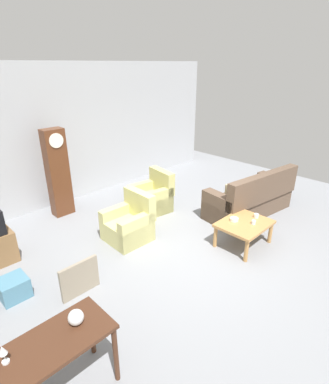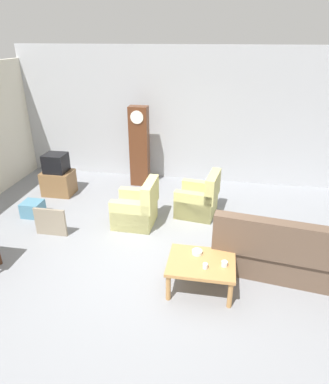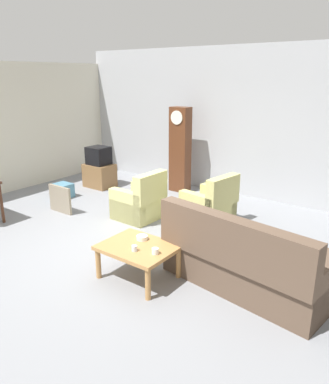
% 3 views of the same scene
% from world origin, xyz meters
% --- Properties ---
extents(ground_plane, '(10.40, 10.40, 0.00)m').
position_xyz_m(ground_plane, '(0.00, 0.00, 0.00)').
color(ground_plane, gray).
extents(garage_door_wall, '(8.40, 0.16, 3.20)m').
position_xyz_m(garage_door_wall, '(0.00, 3.60, 1.60)').
color(garage_door_wall, '#ADAFB5').
rests_on(garage_door_wall, ground_plane).
extents(couch_floral, '(2.20, 1.17, 1.04)m').
position_xyz_m(couch_floral, '(1.96, -0.01, 0.35)').
color(couch_floral, brown).
rests_on(couch_floral, ground_plane).
extents(armchair_olive_near, '(0.81, 0.78, 0.92)m').
position_xyz_m(armchair_olive_near, '(-0.63, 1.06, 0.31)').
color(armchair_olive_near, '#CCC67A').
rests_on(armchair_olive_near, ground_plane).
extents(armchair_olive_far, '(0.89, 0.87, 0.92)m').
position_xyz_m(armchair_olive_far, '(0.52, 1.67, 0.31)').
color(armchair_olive_far, tan).
rests_on(armchair_olive_far, ground_plane).
extents(coffee_table_wood, '(0.96, 0.76, 0.47)m').
position_xyz_m(coffee_table_wood, '(0.74, -0.59, 0.40)').
color(coffee_table_wood, '#B27F47').
rests_on(coffee_table_wood, ground_plane).
extents(console_table_dark, '(1.30, 0.56, 0.78)m').
position_xyz_m(console_table_dark, '(-3.12, -0.83, 0.67)').
color(console_table_dark, '#472819').
rests_on(console_table_dark, ground_plane).
extents(grandfather_clock, '(0.44, 0.30, 1.92)m').
position_xyz_m(grandfather_clock, '(-1.03, 2.97, 0.97)').
color(grandfather_clock, '#562D19').
rests_on(grandfather_clock, ground_plane).
extents(framed_picture_leaning, '(0.60, 0.05, 0.54)m').
position_xyz_m(framed_picture_leaning, '(-2.10, 0.38, 0.27)').
color(framed_picture_leaning, gray).
rests_on(framed_picture_leaning, ground_plane).
extents(storage_box_blue, '(0.39, 0.38, 0.31)m').
position_xyz_m(storage_box_blue, '(-2.83, 1.00, 0.15)').
color(storage_box_blue, teal).
rests_on(storage_box_blue, ground_plane).
extents(glass_dome_cloche, '(0.16, 0.16, 0.16)m').
position_xyz_m(glass_dome_cloche, '(-2.76, -0.80, 0.86)').
color(glass_dome_cloche, silver).
rests_on(glass_dome_cloche, console_table_dark).
extents(cup_white_porcelain, '(0.09, 0.09, 0.08)m').
position_xyz_m(cup_white_porcelain, '(1.06, -0.64, 0.50)').
color(cup_white_porcelain, white).
rests_on(cup_white_porcelain, coffee_table_wood).
extents(cup_blue_rimmed, '(0.07, 0.07, 0.07)m').
position_xyz_m(cup_blue_rimmed, '(0.80, -0.74, 0.50)').
color(cup_blue_rimmed, silver).
rests_on(cup_blue_rimmed, coffee_table_wood).
extents(bowl_white_stacked, '(0.15, 0.15, 0.06)m').
position_xyz_m(bowl_white_stacked, '(0.66, -0.42, 0.49)').
color(bowl_white_stacked, white).
rests_on(bowl_white_stacked, coffee_table_wood).
extents(wine_glass_mid, '(0.07, 0.07, 0.19)m').
position_xyz_m(wine_glass_mid, '(-3.40, -0.75, 0.91)').
color(wine_glass_mid, silver).
rests_on(wine_glass_mid, console_table_dark).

